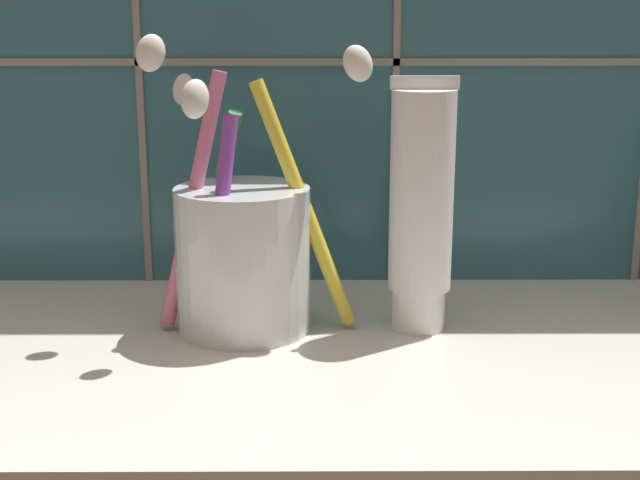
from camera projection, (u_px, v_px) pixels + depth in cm
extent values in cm
cube|color=silver|center=(381.00, 365.00, 53.15)|extent=(72.23, 28.89, 2.00)
cube|color=gray|center=(371.00, 62.00, 62.28)|extent=(82.23, 0.24, 0.50)
cylinder|color=silver|center=(243.00, 259.00, 55.27)|extent=(8.35, 8.35, 9.04)
cylinder|color=yellow|center=(304.00, 205.00, 54.52)|extent=(6.55, 1.29, 15.37)
ellipsoid|color=white|center=(358.00, 63.00, 52.19)|extent=(2.43, 1.44, 2.65)
cylinder|color=green|center=(214.00, 208.00, 58.61)|extent=(4.73, 5.11, 13.32)
ellipsoid|color=white|center=(184.00, 90.00, 58.89)|extent=(2.56, 2.65, 2.67)
cylinder|color=pink|center=(193.00, 201.00, 54.32)|extent=(4.70, 1.62, 15.84)
ellipsoid|color=white|center=(151.00, 53.00, 51.75)|extent=(2.33, 1.62, 2.53)
cylinder|color=purple|center=(219.00, 229.00, 52.45)|extent=(2.89, 2.93, 13.44)
ellipsoid|color=white|center=(196.00, 98.00, 49.57)|extent=(2.36, 2.37, 2.46)
cylinder|color=white|center=(418.00, 307.00, 56.13)|extent=(3.33, 3.33, 2.69)
cylinder|color=white|center=(422.00, 191.00, 54.25)|extent=(3.92, 3.92, 12.27)
cube|color=silver|center=(425.00, 83.00, 52.60)|extent=(4.11, 0.36, 0.80)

